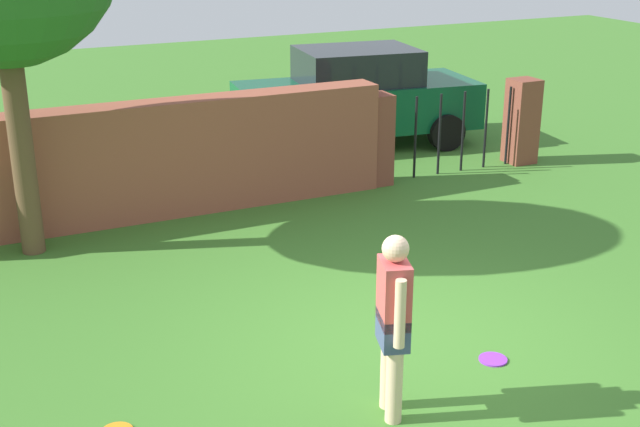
{
  "coord_description": "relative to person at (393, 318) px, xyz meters",
  "views": [
    {
      "loc": [
        -3.96,
        -6.3,
        4.06
      ],
      "look_at": [
        -0.4,
        1.31,
        1.0
      ],
      "focal_mm": 47.68,
      "sensor_mm": 36.0,
      "label": 1
    }
  ],
  "objects": [
    {
      "name": "brick_wall",
      "position": [
        -0.7,
        5.63,
        -0.1
      ],
      "size": [
        7.03,
        0.5,
        1.6
      ],
      "primitive_type": "cube",
      "color": "brown",
      "rests_on": "ground"
    },
    {
      "name": "frisbee_purple",
      "position": [
        1.32,
        0.36,
        -0.89
      ],
      "size": [
        0.27,
        0.27,
        0.02
      ],
      "primitive_type": "cylinder",
      "color": "purple",
      "rests_on": "ground"
    },
    {
      "name": "person",
      "position": [
        0.0,
        0.0,
        0.0
      ],
      "size": [
        0.32,
        0.52,
        1.62
      ],
      "rotation": [
        0.0,
        0.0,
        -1.87
      ],
      "color": "beige",
      "rests_on": "ground"
    },
    {
      "name": "car",
      "position": [
        3.7,
        7.79,
        -0.04
      ],
      "size": [
        4.38,
        2.32,
        1.72
      ],
      "rotation": [
        0.0,
        0.0,
        -0.12
      ],
      "color": "#0C4C2D",
      "rests_on": "ground"
    },
    {
      "name": "fence_gate",
      "position": [
        4.28,
        5.63,
        -0.2
      ],
      "size": [
        3.19,
        0.44,
        1.4
      ],
      "color": "brown",
      "rests_on": "ground"
    },
    {
      "name": "ground_plane",
      "position": [
        0.8,
        0.95,
        -0.9
      ],
      "size": [
        40.0,
        40.0,
        0.0
      ],
      "primitive_type": "plane",
      "color": "#3D7528"
    }
  ]
}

